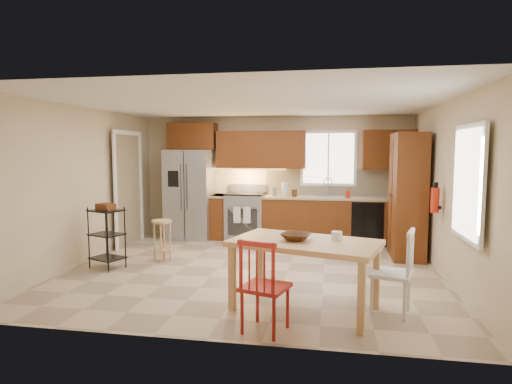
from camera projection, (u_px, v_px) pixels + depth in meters
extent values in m
plane|color=tan|center=(253.00, 269.00, 6.53)|extent=(5.50, 5.50, 0.00)
cube|color=silver|center=(253.00, 103.00, 6.28)|extent=(5.50, 5.00, 0.02)
cube|color=#CCB793|center=(274.00, 177.00, 8.86)|extent=(5.50, 0.02, 2.50)
cube|color=#CCB793|center=(204.00, 211.00, 3.96)|extent=(5.50, 0.02, 2.50)
cube|color=#CCB793|center=(85.00, 185.00, 6.88)|extent=(0.02, 5.00, 2.50)
cube|color=#CCB793|center=(447.00, 191.00, 5.93)|extent=(0.02, 5.00, 2.50)
cube|color=gray|center=(190.00, 194.00, 8.81)|extent=(0.92, 0.75, 1.82)
cube|color=gray|center=(245.00, 217.00, 8.72)|extent=(0.76, 0.63, 0.92)
cube|color=#572510|center=(220.00, 216.00, 8.83)|extent=(0.30, 0.60, 0.90)
cube|color=#572510|center=(337.00, 220.00, 8.42)|extent=(2.92, 0.60, 0.90)
cube|color=black|center=(368.00, 223.00, 8.04)|extent=(0.60, 0.02, 0.78)
cube|color=beige|center=(338.00, 182.00, 8.63)|extent=(2.92, 0.03, 0.55)
cube|color=#5B2D0F|center=(192.00, 136.00, 8.89)|extent=(1.00, 0.35, 0.55)
cube|color=#5B2D0F|center=(261.00, 150.00, 8.67)|extent=(1.80, 0.35, 0.75)
cube|color=#5B2D0F|center=(389.00, 150.00, 8.24)|extent=(1.00, 0.35, 0.75)
cube|color=white|center=(328.00, 158.00, 8.61)|extent=(1.12, 0.04, 1.12)
cube|color=gray|center=(328.00, 199.00, 8.41)|extent=(0.62, 0.46, 0.16)
cube|color=#FFBF66|center=(246.00, 169.00, 8.74)|extent=(1.60, 0.30, 0.01)
imported|color=red|center=(348.00, 193.00, 8.23)|extent=(0.09, 0.09, 0.19)
cylinder|color=silver|center=(284.00, 189.00, 8.49)|extent=(0.12, 0.12, 0.28)
cylinder|color=gray|center=(274.00, 192.00, 8.53)|extent=(0.11, 0.11, 0.18)
cylinder|color=#472813|center=(294.00, 193.00, 8.43)|extent=(0.10, 0.10, 0.14)
cube|color=#572510|center=(407.00, 196.00, 7.18)|extent=(0.50, 0.95, 2.10)
cylinder|color=red|center=(435.00, 200.00, 6.12)|extent=(0.12, 0.12, 0.36)
cube|color=white|center=(469.00, 183.00, 4.80)|extent=(0.04, 1.02, 1.32)
cube|color=#8C7A59|center=(128.00, 190.00, 8.16)|extent=(0.04, 0.95, 2.10)
imported|color=#472813|center=(296.00, 241.00, 4.82)|extent=(0.41, 0.41, 0.08)
cylinder|color=silver|center=(337.00, 238.00, 4.84)|extent=(0.15, 0.15, 0.14)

